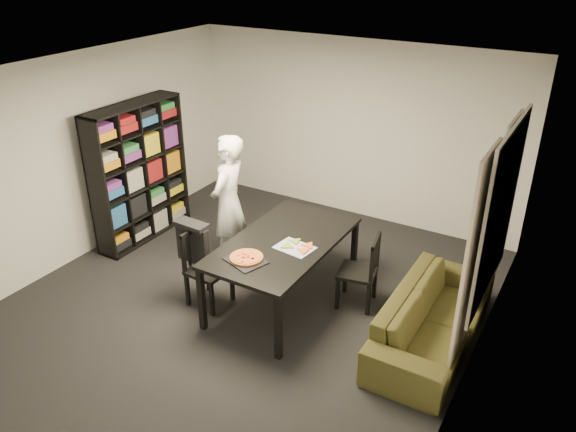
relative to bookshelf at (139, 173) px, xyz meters
The scene contains 16 objects.
room 2.26m from the bookshelf, 15.56° to the right, with size 5.01×5.51×2.61m.
window_pane 4.67m from the bookshelf, ahead, with size 0.02×1.40×1.60m, color black.
window_frame 4.67m from the bookshelf, ahead, with size 0.03×1.52×1.72m, color white.
curtain_left 4.59m from the bookshelf, ahead, with size 0.03×0.70×2.25m, color beige.
curtain_right 4.59m from the bookshelf, ahead, with size 0.03×0.70×2.25m, color beige.
bookshelf is the anchor object (origin of this frame).
dining_table 2.54m from the bookshelf, ahead, with size 1.06×1.90×0.79m.
chair_left 1.97m from the bookshelf, 26.56° to the right, with size 0.44×0.44×0.91m.
chair_right 3.37m from the bookshelf, ahead, with size 0.48×0.48×0.88m.
draped_jacket 1.82m from the bookshelf, 28.14° to the right, with size 0.43×0.20×0.50m.
person 1.53m from the bookshelf, ahead, with size 0.64×0.42×1.75m, color white.
baking_tray 2.59m from the bookshelf, 22.03° to the right, with size 0.40×0.32×0.01m, color black.
pepperoni_pizza 2.57m from the bookshelf, 21.50° to the right, with size 0.35×0.35×0.03m.
kitchen_towel 2.75m from the bookshelf, ahead, with size 0.40×0.30×0.01m, color silver.
pizza_slices 2.76m from the bookshelf, ahead, with size 0.37×0.31×0.01m, color #BA913A, non-canonical shape.
sofa 4.27m from the bookshelf, ahead, with size 2.03×0.79×0.59m, color #3F3C19.
Camera 1 is at (3.15, -4.46, 3.81)m, focal length 35.00 mm.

